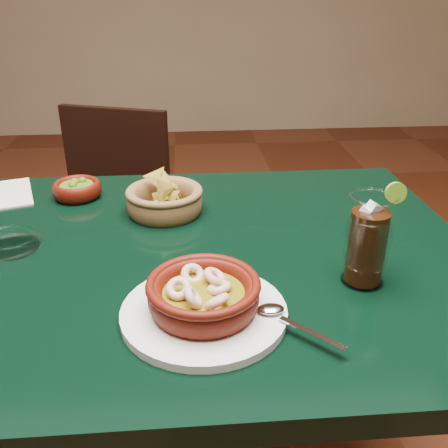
{
  "coord_description": "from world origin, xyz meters",
  "views": [
    {
      "loc": [
        0.08,
        -0.8,
        1.19
      ],
      "look_at": [
        0.14,
        -0.02,
        0.81
      ],
      "focal_mm": 40.0,
      "sensor_mm": 36.0,
      "label": 1
    }
  ],
  "objects": [
    {
      "name": "cola_drink",
      "position": [
        0.36,
        -0.13,
        0.82
      ],
      "size": [
        0.15,
        0.15,
        0.17
      ],
      "color": "white",
      "rests_on": "dining_table"
    },
    {
      "name": "guacamole_ramekin",
      "position": [
        -0.17,
        0.27,
        0.77
      ],
      "size": [
        0.13,
        0.13,
        0.04
      ],
      "color": "#450C04",
      "rests_on": "dining_table"
    },
    {
      "name": "paper_menu",
      "position": [
        -0.34,
        0.29,
        0.75
      ],
      "size": [
        0.18,
        0.21,
        0.0
      ],
      "color": "beige",
      "rests_on": "dining_table"
    },
    {
      "name": "shrimp_plate",
      "position": [
        0.1,
        -0.2,
        0.78
      ],
      "size": [
        0.3,
        0.24,
        0.07
      ],
      "color": "silver",
      "rests_on": "dining_table"
    },
    {
      "name": "glass_ashtray",
      "position": [
        -0.24,
        0.03,
        0.76
      ],
      "size": [
        0.12,
        0.12,
        0.03
      ],
      "color": "white",
      "rests_on": "dining_table"
    },
    {
      "name": "dining_chair",
      "position": [
        -0.19,
        0.7,
        0.46
      ],
      "size": [
        0.49,
        0.49,
        0.83
      ],
      "color": "black",
      "rests_on": "ground"
    },
    {
      "name": "dining_table",
      "position": [
        0.0,
        0.0,
        0.65
      ],
      "size": [
        1.2,
        0.8,
        0.75
      ],
      "color": "black",
      "rests_on": "ground"
    },
    {
      "name": "chip_basket",
      "position": [
        0.03,
        0.17,
        0.78
      ],
      "size": [
        0.19,
        0.19,
        0.11
      ],
      "color": "brown",
      "rests_on": "dining_table"
    }
  ]
}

